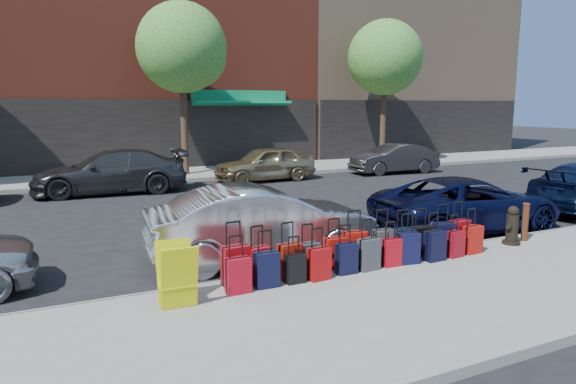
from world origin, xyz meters
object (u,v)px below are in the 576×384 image
car_near_2 (467,204)px  tree_right (387,60)px  car_far_2 (265,164)px  car_far_3 (394,159)px  suitcase_front_5 (355,248)px  bollard (525,221)px  tree_center (185,50)px  car_near_1 (263,224)px  display_rack (177,276)px  car_far_1 (110,172)px  fire_hydrant (512,226)px

car_near_2 → tree_right: bearing=-24.2°
car_far_2 → car_far_3: size_ratio=1.02×
suitcase_front_5 → bollard: 4.38m
tree_right → car_near_2: (-6.82, -12.67, -4.74)m
tree_center → car_far_3: 10.49m
car_near_1 → display_rack: bearing=136.1°
suitcase_front_5 → car_far_2: bearing=83.4°
tree_center → car_near_1: (-1.93, -12.75, -4.65)m
tree_right → car_far_3: (-1.61, -2.93, -4.73)m
display_rack → car_far_3: (13.06, 11.83, 0.05)m
tree_center → car_far_1: 6.58m
fire_hydrant → tree_right: bearing=45.2°
display_rack → car_near_1: 3.01m
tree_right → car_far_1: size_ratio=1.37×
tree_right → display_rack: 21.35m
tree_right → car_far_2: 9.59m
car_near_1 → car_far_3: size_ratio=1.12×
bollard → fire_hydrant: bearing=-171.6°
tree_center → suitcase_front_5: size_ratio=6.90×
car_near_1 → suitcase_front_5: bearing=-136.4°
bollard → car_far_1: 13.60m
display_rack → car_far_2: size_ratio=0.23×
tree_center → tree_right: bearing=0.0°
fire_hydrant → car_far_3: car_far_3 is taller
suitcase_front_5 → car_near_2: size_ratio=0.22×
fire_hydrant → car_far_2: bearing=75.2°
tree_center → car_far_3: tree_center is taller
suitcase_front_5 → display_rack: (-3.47, -0.50, 0.15)m
display_rack → car_far_2: 13.93m
tree_center → car_near_1: size_ratio=1.57×
tree_right → car_near_2: 15.15m
display_rack → car_near_2: 8.12m
car_near_1 → car_far_2: car_near_1 is taller
car_far_2 → car_far_3: car_far_2 is taller
car_near_2 → car_far_3: bearing=-24.1°
bollard → display_rack: bearing=-177.3°
bollard → car_far_1: bearing=122.5°
tree_center → car_far_1: bearing=-141.2°
display_rack → fire_hydrant: bearing=4.7°
display_rack → car_near_1: bearing=44.2°
suitcase_front_5 → car_far_1: size_ratio=0.20×
car_near_1 → car_near_2: (5.61, 0.08, -0.09)m
bollard → car_far_1: size_ratio=0.16×
car_far_3 → car_near_1: bearing=-43.9°
tree_center → car_far_2: bearing=-45.1°
tree_center → car_near_1: 13.71m
car_far_2 → display_rack: bearing=-31.5°
tree_center → suitcase_front_5: bearing=-92.8°
display_rack → car_far_2: car_far_2 is taller
tree_right → car_far_2: bearing=-162.3°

